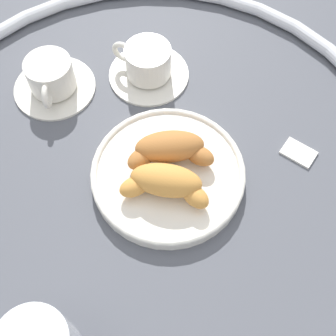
% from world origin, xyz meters
% --- Properties ---
extents(ground_plane, '(2.20, 2.20, 0.00)m').
position_xyz_m(ground_plane, '(0.00, 0.00, 0.00)').
color(ground_plane, '#4C4F56').
extents(table_chrome_rim, '(0.80, 0.80, 0.02)m').
position_xyz_m(table_chrome_rim, '(0.00, 0.00, 0.01)').
color(table_chrome_rim, silver).
rests_on(table_chrome_rim, ground_plane).
extents(pastry_plate, '(0.23, 0.23, 0.02)m').
position_xyz_m(pastry_plate, '(-0.03, 0.01, 0.01)').
color(pastry_plate, silver).
rests_on(pastry_plate, ground_plane).
extents(croissant_large, '(0.14, 0.07, 0.04)m').
position_xyz_m(croissant_large, '(-0.03, -0.01, 0.04)').
color(croissant_large, '#AD6B33').
rests_on(croissant_large, pastry_plate).
extents(croissant_small, '(0.13, 0.08, 0.04)m').
position_xyz_m(croissant_small, '(-0.03, 0.04, 0.04)').
color(croissant_small, '#CC893D').
rests_on(croissant_small, pastry_plate).
extents(coffee_cup_near, '(0.14, 0.14, 0.06)m').
position_xyz_m(coffee_cup_near, '(-0.01, -0.19, 0.03)').
color(coffee_cup_near, silver).
rests_on(coffee_cup_near, ground_plane).
extents(coffee_cup_far, '(0.14, 0.14, 0.06)m').
position_xyz_m(coffee_cup_far, '(0.15, -0.16, 0.03)').
color(coffee_cup_far, silver).
rests_on(coffee_cup_far, ground_plane).
extents(sugar_packet, '(0.06, 0.06, 0.01)m').
position_xyz_m(sugar_packet, '(-0.23, -0.02, 0.00)').
color(sugar_packet, white).
rests_on(sugar_packet, ground_plane).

